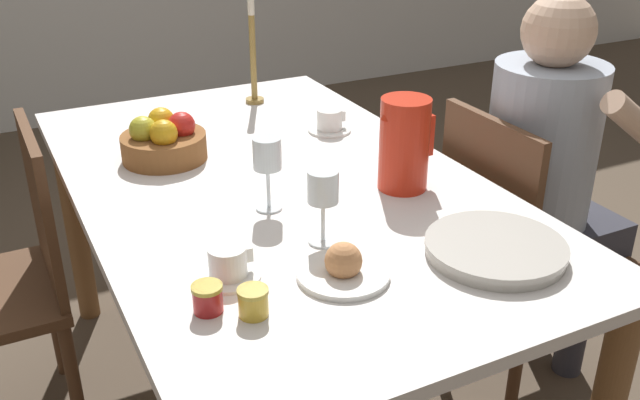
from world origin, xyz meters
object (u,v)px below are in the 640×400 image
Objects in this scene: teacup_across at (330,122)px; candlestick_tall at (253,63)px; person_seated at (548,168)px; red_pitcher at (404,144)px; wine_glass_juice at (323,191)px; jam_jar_red at (208,297)px; chair_opposite at (3,282)px; wine_glass_water at (267,157)px; teacup_near_person at (228,265)px; serving_tray at (495,249)px; fruit_bowl at (164,141)px; bread_plate at (343,267)px; chair_person_side at (515,245)px; jam_jar_amber at (253,301)px.

candlestick_tall is (-0.09, 0.35, 0.10)m from teacup_across.
person_seated is at bearing -54.13° from candlestick_tall.
red_pitcher is 0.34m from wine_glass_juice.
jam_jar_red is at bearing -156.21° from wine_glass_juice.
teacup_across is at bearing -75.03° from candlestick_tall.
wine_glass_water reaches higher than chair_opposite.
teacup_near_person is at bearing -169.47° from wine_glass_juice.
teacup_near_person is at bearing 162.22° from serving_tray.
fruit_bowl is at bearing 136.82° from red_pitcher.
candlestick_tall is (0.27, 0.75, 0.00)m from wine_glass_water.
chair_opposite is 6.86× the size of teacup_near_person.
serving_tray is at bearing -7.37° from jam_jar_red.
bread_plate is at bearing -115.73° from teacup_across.
red_pitcher reaches higher than chair_opposite.
chair_opposite reaches higher than teacup_across.
serving_tray is at bearing -132.17° from chair_opposite.
red_pitcher is at bearing -88.79° from chair_person_side.
teacup_near_person is at bearing -148.96° from chair_opposite.
candlestick_tall is at bearing 76.66° from bread_plate.
wine_glass_juice is 0.37m from serving_tray.
wine_glass_juice is at bearing -103.68° from candlestick_tall.
jam_jar_amber is 0.25× the size of fruit_bowl.
jam_jar_amber and jam_jar_red have the same top height.
wine_glass_juice is at bearing -74.14° from fruit_bowl.
person_seated is at bearing 18.66° from jam_jar_amber.
person_seated is 0.63m from serving_tray.
wine_glass_water is 0.36m from bread_plate.
teacup_across is (0.36, 0.39, -0.10)m from wine_glass_water.
chair_opposite reaches higher than serving_tray.
person_seated is 7.15× the size of wine_glass_juice.
bread_plate is at bearing 167.91° from serving_tray.
chair_person_side is at bearing -47.78° from teacup_across.
fruit_bowl reaches higher than serving_tray.
teacup_across is 0.56× the size of fruit_bowl.
chair_person_side is 3.85× the size of red_pitcher.
red_pitcher is at bearing 32.48° from jam_jar_amber.
bread_plate is (-0.03, -0.14, -0.10)m from wine_glass_juice.
fruit_bowl is (0.13, 0.73, 0.02)m from jam_jar_red.
candlestick_tall is (0.46, 1.13, 0.10)m from jam_jar_amber.
chair_opposite is 5.01× the size of wine_glass_water.
chair_person_side is 0.63m from serving_tray.
chair_opposite is 0.95m from jam_jar_amber.
bread_plate is at bearing -1.75° from jam_jar_red.
jam_jar_red is (-0.30, -0.13, -0.09)m from wine_glass_juice.
chair_person_side is at bearing -108.84° from chair_opposite.
bread_plate is at bearing -141.81° from chair_opposite.
teacup_across is (0.95, -0.03, 0.30)m from chair_opposite.
jam_jar_amber is (-1.03, -0.35, 0.08)m from person_seated.
red_pitcher is (-0.41, -0.01, 0.39)m from chair_person_side.
chair_opposite is at bearing 137.83° from serving_tray.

